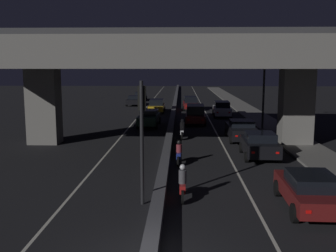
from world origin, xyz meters
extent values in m
cube|color=beige|center=(-3.79, 35.00, 0.00)|extent=(0.12, 126.00, 0.00)
cube|color=beige|center=(3.79, 35.00, 0.00)|extent=(0.12, 126.00, 0.00)
cube|color=#4C4C51|center=(0.00, 35.00, 0.22)|extent=(0.49, 126.00, 0.43)
cube|color=slate|center=(9.04, 28.00, 0.07)|extent=(2.83, 126.00, 0.14)
cube|color=slate|center=(-8.79, 17.19, 2.65)|extent=(2.12, 1.57, 5.29)
cube|color=slate|center=(8.79, 17.19, 2.65)|extent=(2.12, 1.57, 5.29)
cube|color=slate|center=(0.00, 17.19, 6.20)|extent=(23.55, 12.44, 1.82)
cube|color=#333335|center=(0.00, 17.19, 7.56)|extent=(23.55, 0.40, 0.90)
cylinder|color=black|center=(-0.65, 4.90, 2.44)|extent=(0.14, 0.14, 4.88)
cube|color=black|center=(-0.65, 5.08, 4.21)|extent=(0.30, 0.28, 0.95)
sphere|color=red|center=(-0.65, 5.23, 4.50)|extent=(0.18, 0.18, 0.18)
sphere|color=black|center=(-0.65, 5.23, 4.21)|extent=(0.18, 0.18, 0.18)
sphere|color=black|center=(-0.65, 5.23, 3.91)|extent=(0.18, 0.18, 0.18)
cylinder|color=#2D2D30|center=(7.84, 23.44, 4.15)|extent=(0.18, 0.18, 8.29)
cylinder|color=#2D2D30|center=(6.81, 23.44, 8.14)|extent=(2.07, 0.10, 0.10)
ellipsoid|color=#F2B759|center=(5.77, 23.44, 8.04)|extent=(0.56, 0.32, 0.24)
cube|color=#591414|center=(5.80, 4.63, 0.65)|extent=(1.99, 4.40, 0.61)
cube|color=black|center=(5.79, 4.41, 1.19)|extent=(1.69, 2.14, 0.48)
cylinder|color=black|center=(4.94, 6.09, 0.34)|extent=(0.22, 0.69, 0.69)
cylinder|color=black|center=(6.75, 6.03, 0.34)|extent=(0.22, 0.69, 0.69)
cylinder|color=black|center=(4.85, 3.22, 0.34)|extent=(0.22, 0.69, 0.69)
cube|color=red|center=(5.08, 2.47, 0.68)|extent=(0.18, 0.04, 0.11)
cube|color=black|center=(5.58, 13.21, 0.69)|extent=(2.02, 3.97, 0.75)
cube|color=black|center=(5.57, 13.02, 1.30)|extent=(1.73, 1.93, 0.48)
cylinder|color=black|center=(4.70, 14.53, 0.31)|extent=(0.22, 0.62, 0.62)
cylinder|color=black|center=(6.55, 14.47, 0.31)|extent=(0.22, 0.62, 0.62)
cylinder|color=black|center=(4.61, 11.95, 0.31)|extent=(0.22, 0.62, 0.62)
cylinder|color=black|center=(6.46, 11.89, 0.31)|extent=(0.22, 0.62, 0.62)
cube|color=red|center=(4.85, 11.27, 0.72)|extent=(0.18, 0.04, 0.11)
cube|color=red|center=(6.17, 11.23, 0.72)|extent=(0.18, 0.04, 0.11)
cube|color=black|center=(5.34, 18.83, 0.68)|extent=(1.90, 4.68, 0.76)
cube|color=black|center=(5.34, 18.72, 1.29)|extent=(1.67, 1.88, 0.45)
cylinder|color=black|center=(4.42, 20.38, 0.30)|extent=(0.20, 0.60, 0.60)
cylinder|color=black|center=(6.27, 20.37, 0.30)|extent=(0.20, 0.60, 0.60)
cylinder|color=black|center=(4.41, 17.29, 0.30)|extent=(0.20, 0.60, 0.60)
cylinder|color=black|center=(6.25, 17.29, 0.30)|extent=(0.20, 0.60, 0.60)
cube|color=red|center=(4.67, 16.49, 0.72)|extent=(0.18, 0.03, 0.11)
cube|color=red|center=(5.99, 16.48, 0.72)|extent=(0.18, 0.03, 0.11)
cube|color=#591414|center=(2.24, 27.18, 0.64)|extent=(1.95, 4.57, 0.65)
cube|color=black|center=(2.24, 27.29, 1.38)|extent=(1.69, 3.30, 0.83)
cylinder|color=black|center=(1.39, 28.69, 0.32)|extent=(0.22, 0.64, 0.63)
cylinder|color=black|center=(3.17, 28.64, 0.32)|extent=(0.22, 0.64, 0.63)
cylinder|color=black|center=(1.31, 25.72, 0.32)|extent=(0.22, 0.64, 0.63)
cylinder|color=black|center=(3.08, 25.66, 0.32)|extent=(0.22, 0.64, 0.63)
cube|color=red|center=(1.54, 24.93, 0.67)|extent=(0.18, 0.04, 0.11)
cube|color=red|center=(2.81, 24.89, 0.67)|extent=(0.18, 0.04, 0.11)
cube|color=silver|center=(5.32, 32.74, 0.68)|extent=(1.88, 4.80, 0.73)
cube|color=black|center=(5.32, 32.74, 1.35)|extent=(1.62, 2.89, 0.61)
cylinder|color=black|center=(4.53, 34.34, 0.31)|extent=(0.22, 0.62, 0.62)
cylinder|color=black|center=(6.22, 34.28, 0.31)|extent=(0.22, 0.62, 0.62)
cylinder|color=black|center=(4.43, 31.21, 0.31)|extent=(0.22, 0.62, 0.62)
cylinder|color=black|center=(6.12, 31.15, 0.31)|extent=(0.22, 0.62, 0.62)
cube|color=red|center=(4.64, 30.38, 0.71)|extent=(0.18, 0.04, 0.11)
cube|color=red|center=(5.86, 30.34, 0.71)|extent=(0.18, 0.04, 0.11)
cube|color=#591414|center=(2.05, 39.24, 0.65)|extent=(1.88, 4.27, 0.66)
cube|color=black|center=(2.05, 39.24, 1.34)|extent=(1.62, 2.58, 0.73)
cylinder|color=black|center=(1.15, 40.60, 0.32)|extent=(0.22, 0.64, 0.63)
cylinder|color=black|center=(2.85, 40.66, 0.32)|extent=(0.22, 0.64, 0.63)
cylinder|color=black|center=(1.25, 37.82, 0.32)|extent=(0.22, 0.64, 0.63)
cylinder|color=black|center=(2.95, 37.88, 0.32)|extent=(0.22, 0.64, 0.63)
cube|color=red|center=(1.52, 37.11, 0.68)|extent=(0.18, 0.04, 0.11)
cube|color=red|center=(2.73, 37.15, 0.68)|extent=(0.18, 0.04, 0.11)
cube|color=black|center=(-2.06, 25.45, 0.69)|extent=(1.84, 4.77, 0.73)
cube|color=black|center=(-2.05, 25.68, 1.27)|extent=(1.56, 2.31, 0.43)
cylinder|color=black|center=(-1.28, 23.87, 0.32)|extent=(0.22, 0.65, 0.64)
cylinder|color=black|center=(-2.94, 23.92, 0.32)|extent=(0.22, 0.65, 0.64)
cylinder|color=black|center=(-1.18, 26.98, 0.32)|extent=(0.22, 0.65, 0.64)
cylinder|color=black|center=(-2.84, 27.03, 0.32)|extent=(0.22, 0.65, 0.64)
cube|color=white|center=(-1.39, 27.80, 0.58)|extent=(0.18, 0.04, 0.11)
cube|color=white|center=(-2.58, 27.84, 0.58)|extent=(0.18, 0.04, 0.11)
cube|color=gold|center=(-2.03, 36.40, 0.60)|extent=(1.77, 4.67, 0.61)
cube|color=black|center=(-2.03, 36.40, 1.23)|extent=(1.55, 2.80, 0.67)
cylinder|color=black|center=(-1.17, 34.86, 0.29)|extent=(0.20, 0.59, 0.59)
cylinder|color=black|center=(-2.89, 34.86, 0.29)|extent=(0.20, 0.59, 0.59)
cylinder|color=black|center=(-1.17, 37.94, 0.29)|extent=(0.20, 0.59, 0.59)
cylinder|color=black|center=(-2.89, 37.94, 0.29)|extent=(0.20, 0.59, 0.59)
cube|color=white|center=(-1.42, 38.74, 0.51)|extent=(0.18, 0.03, 0.11)
cube|color=white|center=(-2.65, 38.74, 0.51)|extent=(0.18, 0.03, 0.11)
cube|color=black|center=(-5.73, 44.67, 0.62)|extent=(1.81, 4.38, 0.61)
cube|color=black|center=(-5.72, 44.78, 1.14)|extent=(1.52, 1.78, 0.45)
cylinder|color=black|center=(-4.97, 43.22, 0.31)|extent=(0.22, 0.63, 0.62)
cylinder|color=black|center=(-6.59, 43.27, 0.31)|extent=(0.22, 0.63, 0.62)
cylinder|color=black|center=(-4.87, 46.07, 0.31)|extent=(0.22, 0.63, 0.62)
cylinder|color=black|center=(-6.49, 46.13, 0.31)|extent=(0.22, 0.63, 0.62)
cube|color=white|center=(-5.07, 46.83, 0.52)|extent=(0.18, 0.04, 0.11)
cube|color=white|center=(-6.23, 46.87, 0.52)|extent=(0.18, 0.04, 0.11)
cube|color=gray|center=(-5.70, 52.98, 0.59)|extent=(1.75, 4.40, 0.55)
cube|color=black|center=(-5.70, 53.20, 1.10)|extent=(1.52, 2.12, 0.47)
cylinder|color=black|center=(-4.89, 51.53, 0.31)|extent=(0.21, 0.62, 0.62)
cylinder|color=black|center=(-6.55, 51.55, 0.31)|extent=(0.21, 0.62, 0.62)
cylinder|color=black|center=(-4.86, 54.42, 0.31)|extent=(0.21, 0.62, 0.62)
cylinder|color=black|center=(-6.52, 54.44, 0.31)|extent=(0.21, 0.62, 0.62)
cube|color=white|center=(-5.08, 55.18, 0.50)|extent=(0.18, 0.03, 0.11)
cube|color=white|center=(-6.27, 55.19, 0.50)|extent=(0.18, 0.03, 0.11)
cylinder|color=black|center=(0.95, 6.24, 0.28)|extent=(0.08, 0.56, 0.56)
cylinder|color=black|center=(0.94, 4.95, 0.28)|extent=(0.10, 0.56, 0.56)
cube|color=maroon|center=(0.94, 5.60, 0.50)|extent=(0.25, 0.98, 0.32)
cylinder|color=#3F3F44|center=(0.94, 5.60, 0.94)|extent=(0.32, 0.32, 0.56)
sphere|color=silver|center=(0.94, 5.60, 1.34)|extent=(0.24, 0.24, 0.24)
cube|color=red|center=(0.94, 4.90, 0.50)|extent=(0.08, 0.03, 0.08)
cylinder|color=black|center=(0.82, 12.15, 0.27)|extent=(0.12, 0.55, 0.54)
cylinder|color=black|center=(0.72, 10.92, 0.27)|extent=(0.14, 0.55, 0.54)
cube|color=navy|center=(0.77, 11.54, 0.49)|extent=(0.31, 0.95, 0.32)
cylinder|color=maroon|center=(0.77, 11.54, 0.88)|extent=(0.34, 0.34, 0.45)
sphere|color=black|center=(0.77, 11.54, 1.22)|extent=(0.24, 0.24, 0.24)
cube|color=red|center=(0.72, 10.87, 0.49)|extent=(0.08, 0.04, 0.08)
cylinder|color=black|center=(0.98, 20.07, 0.30)|extent=(0.10, 0.61, 0.61)
cylinder|color=black|center=(0.93, 18.69, 0.30)|extent=(0.12, 0.61, 0.61)
cube|color=silver|center=(0.96, 19.38, 0.52)|extent=(0.28, 1.05, 0.32)
cylinder|color=beige|center=(0.96, 19.38, 0.96)|extent=(0.33, 0.33, 0.56)
sphere|color=silver|center=(0.96, 19.38, 1.36)|extent=(0.24, 0.24, 0.24)
cube|color=red|center=(0.93, 18.64, 0.52)|extent=(0.08, 0.03, 0.08)
camera|label=1|loc=(0.86, -10.01, 5.41)|focal=42.00mm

